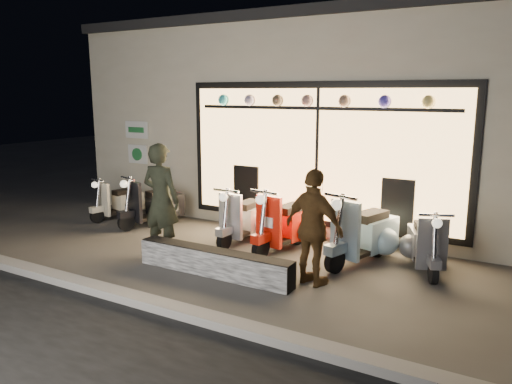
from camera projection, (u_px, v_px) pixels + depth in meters
ground at (223, 260)px, 8.14m from camera, size 40.00×40.00×0.00m
kerb at (137, 300)px, 6.43m from camera, size 40.00×0.25×0.12m
shop_building at (337, 117)px, 11.95m from camera, size 10.20×6.23×4.20m
graffiti_barrier at (214, 262)px, 7.41m from camera, size 2.56×0.28×0.40m
scooter_silver at (247, 218)px, 9.18m from camera, size 0.46×1.40×1.01m
scooter_red at (288, 224)px, 8.68m from camera, size 0.62×1.52×1.08m
scooter_black at (159, 205)px, 10.22m from camera, size 0.75×1.41×1.01m
scooter_cream at (123, 202)px, 10.81m from camera, size 0.56×1.23×0.87m
scooter_blue at (367, 233)px, 8.01m from camera, size 0.82×1.60×1.14m
scooter_grey at (425, 243)px, 7.72m from camera, size 0.76×1.33×0.97m
man at (161, 200)px, 8.24m from camera, size 0.70×0.48×1.88m
woman at (314, 228)px, 6.94m from camera, size 1.04×0.65×1.66m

